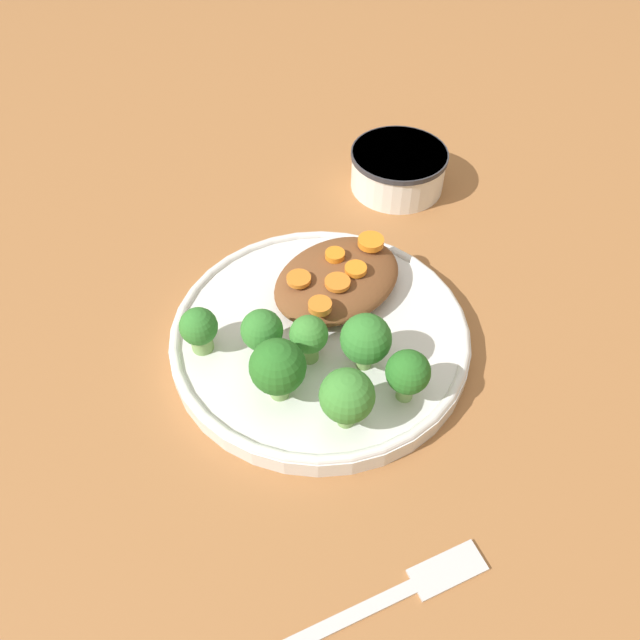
# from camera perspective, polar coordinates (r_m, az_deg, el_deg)

# --- Properties ---
(ground_plane) EXTENTS (4.00, 4.00, 0.00)m
(ground_plane) POSITION_cam_1_polar(r_m,az_deg,el_deg) (0.59, 0.00, -2.14)
(ground_plane) COLOR #9E6638
(plate) EXTENTS (0.28, 0.28, 0.02)m
(plate) POSITION_cam_1_polar(r_m,az_deg,el_deg) (0.58, 0.00, -1.37)
(plate) COLOR silver
(plate) RESTS_ON ground_plane
(dip_bowl) EXTENTS (0.11, 0.11, 0.05)m
(dip_bowl) POSITION_cam_1_polar(r_m,az_deg,el_deg) (0.76, 7.16, 13.70)
(dip_bowl) COLOR white
(dip_bowl) RESTS_ON ground_plane
(stew_mound) EXTENTS (0.14, 0.10, 0.03)m
(stew_mound) POSITION_cam_1_polar(r_m,az_deg,el_deg) (0.60, 1.58, 3.72)
(stew_mound) COLOR brown
(stew_mound) RESTS_ON plate
(broccoli_floret_0) EXTENTS (0.04, 0.04, 0.05)m
(broccoli_floret_0) POSITION_cam_1_polar(r_m,az_deg,el_deg) (0.54, -5.33, -1.02)
(broccoli_floret_0) COLOR #759E51
(broccoli_floret_0) RESTS_ON plate
(broccoli_floret_1) EXTENTS (0.05, 0.05, 0.06)m
(broccoli_floret_1) POSITION_cam_1_polar(r_m,az_deg,el_deg) (0.51, -3.88, -4.39)
(broccoli_floret_1) COLOR #7FA85B
(broccoli_floret_1) RESTS_ON plate
(broccoli_floret_2) EXTENTS (0.04, 0.04, 0.06)m
(broccoli_floret_2) POSITION_cam_1_polar(r_m,az_deg,el_deg) (0.53, 3.95, -2.02)
(broccoli_floret_2) COLOR #759E51
(broccoli_floret_2) RESTS_ON plate
(broccoli_floret_3) EXTENTS (0.04, 0.04, 0.06)m
(broccoli_floret_3) POSITION_cam_1_polar(r_m,az_deg,el_deg) (0.49, 2.48, -7.02)
(broccoli_floret_3) COLOR #759E51
(broccoli_floret_3) RESTS_ON plate
(broccoli_floret_4) EXTENTS (0.03, 0.03, 0.05)m
(broccoli_floret_4) POSITION_cam_1_polar(r_m,az_deg,el_deg) (0.56, -11.00, -0.79)
(broccoli_floret_4) COLOR #7FA85B
(broccoli_floret_4) RESTS_ON plate
(broccoli_floret_5) EXTENTS (0.03, 0.03, 0.05)m
(broccoli_floret_5) POSITION_cam_1_polar(r_m,az_deg,el_deg) (0.54, -1.03, -1.53)
(broccoli_floret_5) COLOR #759E51
(broccoli_floret_5) RESTS_ON plate
(broccoli_floret_6) EXTENTS (0.04, 0.04, 0.05)m
(broccoli_floret_6) POSITION_cam_1_polar(r_m,az_deg,el_deg) (0.51, 7.81, -5.05)
(broccoli_floret_6) COLOR #7FA85B
(broccoli_floret_6) RESTS_ON plate
(carrot_slice_0) EXTENTS (0.02, 0.02, 0.01)m
(carrot_slice_0) POSITION_cam_1_polar(r_m,az_deg,el_deg) (0.55, 0.07, 1.41)
(carrot_slice_0) COLOR orange
(carrot_slice_0) RESTS_ON stew_mound
(carrot_slice_1) EXTENTS (0.02, 0.02, 0.00)m
(carrot_slice_1) POSITION_cam_1_polar(r_m,az_deg,el_deg) (0.58, -1.95, 3.79)
(carrot_slice_1) COLOR orange
(carrot_slice_1) RESTS_ON stew_mound
(carrot_slice_2) EXTENTS (0.02, 0.02, 0.01)m
(carrot_slice_2) POSITION_cam_1_polar(r_m,az_deg,el_deg) (0.60, 1.38, 5.97)
(carrot_slice_2) COLOR orange
(carrot_slice_2) RESTS_ON stew_mound
(carrot_slice_3) EXTENTS (0.03, 0.03, 0.01)m
(carrot_slice_3) POSITION_cam_1_polar(r_m,az_deg,el_deg) (0.62, 4.67, 7.15)
(carrot_slice_3) COLOR orange
(carrot_slice_3) RESTS_ON stew_mound
(carrot_slice_4) EXTENTS (0.02, 0.02, 0.00)m
(carrot_slice_4) POSITION_cam_1_polar(r_m,az_deg,el_deg) (0.59, 3.29, 4.69)
(carrot_slice_4) COLOR orange
(carrot_slice_4) RESTS_ON stew_mound
(carrot_slice_5) EXTENTS (0.02, 0.02, 0.00)m
(carrot_slice_5) POSITION_cam_1_polar(r_m,az_deg,el_deg) (0.58, 1.61, 3.47)
(carrot_slice_5) COLOR orange
(carrot_slice_5) RESTS_ON stew_mound
(fork) EXTENTS (0.18, 0.08, 0.01)m
(fork) POSITION_cam_1_polar(r_m,az_deg,el_deg) (0.48, 6.60, -23.78)
(fork) COLOR silver
(fork) RESTS_ON ground_plane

